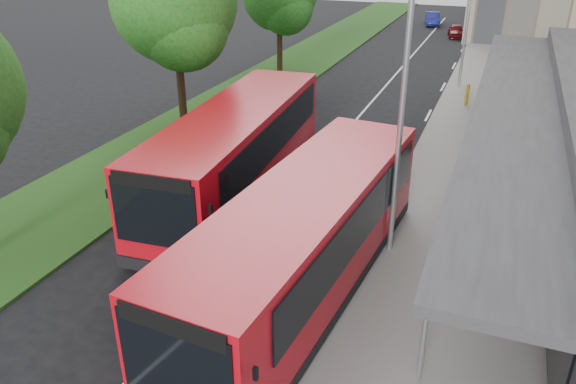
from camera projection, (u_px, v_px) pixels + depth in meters
name	position (u px, v px, depth m)	size (l,w,h in m)	color
ground	(235.00, 259.00, 16.66)	(120.00, 120.00, 0.00)	black
pavement	(488.00, 99.00, 31.48)	(5.00, 80.00, 0.15)	gray
grass_verge	(274.00, 78.00, 35.72)	(5.00, 80.00, 0.10)	#1C4817
lane_centre_line	(361.00, 114.00, 29.26)	(0.12, 70.00, 0.01)	silver
kerb_dashes	(436.00, 100.00, 31.55)	(0.12, 56.00, 0.01)	silver
tree_mid	(175.00, 9.00, 24.09)	(5.45, 5.45, 8.76)	black
lamp_post_near	(399.00, 101.00, 14.95)	(1.44, 0.28, 8.00)	#9C9FA4
lamp_post_far	(468.00, 6.00, 31.76)	(1.44, 0.28, 8.00)	#9C9FA4
bus_main	(306.00, 241.00, 14.41)	(3.71, 11.31, 3.15)	#B60911
bus_second	(237.00, 153.00, 19.80)	(3.69, 11.67, 3.26)	#B60911
litter_bin	(478.00, 147.00, 23.18)	(0.56, 0.56, 1.00)	#392917
bollard	(467.00, 95.00, 29.93)	(0.18, 0.18, 1.12)	#E2B00B
car_near	(456.00, 31.00, 48.64)	(1.27, 3.16, 1.08)	#560C11
car_far	(433.00, 19.00, 54.26)	(1.28, 3.66, 1.21)	navy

